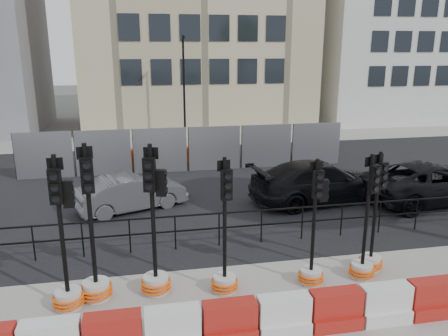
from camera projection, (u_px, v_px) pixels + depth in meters
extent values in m
plane|color=#51514C|center=(228.00, 267.00, 10.95)|extent=(120.00, 120.00, 0.00)
cube|color=black|center=(194.00, 184.00, 17.58)|extent=(40.00, 14.00, 0.03)
cube|color=gray|center=(175.00, 140.00, 26.11)|extent=(40.00, 4.00, 0.02)
cube|color=silver|center=(392.00, 11.00, 32.77)|extent=(12.00, 9.00, 16.00)
cylinder|color=black|center=(34.00, 244.00, 11.09)|extent=(0.04, 0.04, 1.00)
cylinder|color=black|center=(83.00, 240.00, 11.30)|extent=(0.04, 0.04, 1.00)
cylinder|color=black|center=(130.00, 236.00, 11.52)|extent=(0.04, 0.04, 1.00)
cylinder|color=black|center=(175.00, 233.00, 11.74)|extent=(0.04, 0.04, 1.00)
cylinder|color=black|center=(219.00, 230.00, 11.96)|extent=(0.04, 0.04, 1.00)
cylinder|color=black|center=(261.00, 226.00, 12.18)|extent=(0.04, 0.04, 1.00)
cylinder|color=black|center=(302.00, 223.00, 12.39)|extent=(0.04, 0.04, 1.00)
cylinder|color=black|center=(341.00, 220.00, 12.61)|extent=(0.04, 0.04, 1.00)
cylinder|color=black|center=(379.00, 217.00, 12.83)|extent=(0.04, 0.04, 1.00)
cylinder|color=black|center=(416.00, 215.00, 13.05)|extent=(0.04, 0.04, 1.00)
cube|color=black|center=(219.00, 213.00, 11.83)|extent=(18.00, 0.04, 0.04)
cube|color=black|center=(219.00, 228.00, 11.95)|extent=(18.00, 0.04, 0.04)
cube|color=gray|center=(44.00, 156.00, 18.13)|extent=(2.30, 0.05, 2.00)
cylinder|color=black|center=(14.00, 157.00, 17.92)|extent=(0.05, 0.05, 2.00)
cube|color=gray|center=(103.00, 153.00, 18.56)|extent=(2.30, 0.05, 2.00)
cylinder|color=black|center=(75.00, 154.00, 18.35)|extent=(0.05, 0.05, 2.00)
cube|color=gray|center=(160.00, 151.00, 19.00)|extent=(2.30, 0.05, 2.00)
cylinder|color=black|center=(133.00, 152.00, 18.79)|extent=(0.05, 0.05, 2.00)
cube|color=gray|center=(215.00, 148.00, 19.43)|extent=(2.30, 0.05, 2.00)
cylinder|color=black|center=(189.00, 150.00, 19.22)|extent=(0.05, 0.05, 2.00)
cube|color=gray|center=(266.00, 146.00, 19.87)|extent=(2.30, 0.05, 2.00)
cylinder|color=black|center=(242.00, 147.00, 19.66)|extent=(0.05, 0.05, 2.00)
cube|color=gray|center=(316.00, 144.00, 20.30)|extent=(2.30, 0.05, 2.00)
cylinder|color=black|center=(293.00, 145.00, 20.10)|extent=(0.05, 0.05, 2.00)
cube|color=red|center=(98.00, 159.00, 20.07)|extent=(1.00, 0.40, 0.80)
cube|color=red|center=(142.00, 157.00, 20.43)|extent=(1.00, 0.40, 0.80)
cube|color=red|center=(185.00, 155.00, 20.79)|extent=(1.00, 0.40, 0.80)
cube|color=red|center=(226.00, 153.00, 21.16)|extent=(1.00, 0.40, 0.80)
cube|color=red|center=(265.00, 151.00, 21.52)|extent=(1.00, 0.40, 0.80)
cube|color=red|center=(304.00, 150.00, 21.88)|extent=(1.00, 0.40, 0.80)
cylinder|color=black|center=(184.00, 91.00, 24.46)|extent=(0.12, 0.12, 6.00)
cube|color=black|center=(183.00, 37.00, 23.46)|extent=(0.12, 0.50, 0.12)
cube|color=silver|center=(50.00, 335.00, 7.49)|extent=(1.00, 0.35, 0.50)
cube|color=red|center=(113.00, 327.00, 7.68)|extent=(1.00, 0.35, 0.50)
cube|color=silver|center=(173.00, 321.00, 7.87)|extent=(1.00, 0.35, 0.50)
cube|color=red|center=(230.00, 333.00, 8.17)|extent=(1.00, 0.50, 0.30)
cube|color=red|center=(230.00, 314.00, 8.06)|extent=(1.00, 0.35, 0.50)
cube|color=silver|center=(283.00, 326.00, 8.36)|extent=(1.00, 0.50, 0.30)
cube|color=silver|center=(284.00, 308.00, 8.25)|extent=(1.00, 0.35, 0.50)
cube|color=red|center=(334.00, 320.00, 8.55)|extent=(1.00, 0.50, 0.30)
cube|color=red|center=(336.00, 302.00, 8.44)|extent=(1.00, 0.35, 0.50)
cube|color=silver|center=(383.00, 314.00, 8.74)|extent=(1.00, 0.50, 0.30)
cube|color=silver|center=(385.00, 297.00, 8.63)|extent=(1.00, 0.35, 0.50)
cube|color=red|center=(430.00, 309.00, 8.93)|extent=(1.00, 0.50, 0.30)
cube|color=red|center=(433.00, 291.00, 8.82)|extent=(1.00, 0.35, 0.50)
cylinder|color=beige|center=(69.00, 299.00, 9.17)|extent=(0.55, 0.55, 0.40)
torus|color=#FF5D0D|center=(69.00, 303.00, 9.19)|extent=(0.66, 0.66, 0.05)
torus|color=#FF5D0D|center=(69.00, 299.00, 9.17)|extent=(0.66, 0.66, 0.05)
torus|color=#FF5D0D|center=(68.00, 296.00, 9.15)|extent=(0.66, 0.66, 0.05)
cylinder|color=black|center=(61.00, 228.00, 8.74)|extent=(0.09, 0.09, 3.03)
cube|color=black|center=(55.00, 186.00, 8.39)|extent=(0.24, 0.14, 0.71)
cylinder|color=black|center=(56.00, 199.00, 8.37)|extent=(0.15, 0.05, 0.15)
cylinder|color=black|center=(55.00, 188.00, 8.31)|extent=(0.15, 0.05, 0.15)
cylinder|color=black|center=(53.00, 177.00, 8.25)|extent=(0.15, 0.05, 0.15)
cube|color=black|center=(55.00, 164.00, 8.45)|extent=(0.30, 0.03, 0.24)
cube|color=black|center=(68.00, 194.00, 8.59)|extent=(0.20, 0.13, 0.56)
cylinder|color=beige|center=(97.00, 290.00, 9.50)|extent=(0.57, 0.57, 0.42)
torus|color=#FF5D0D|center=(97.00, 294.00, 9.53)|extent=(0.69, 0.69, 0.05)
torus|color=#FF5D0D|center=(97.00, 290.00, 9.50)|extent=(0.69, 0.69, 0.05)
torus|color=#FF5D0D|center=(96.00, 287.00, 9.48)|extent=(0.69, 0.69, 0.05)
cylinder|color=black|center=(90.00, 218.00, 9.06)|extent=(0.10, 0.10, 3.17)
cube|color=black|center=(87.00, 175.00, 8.69)|extent=(0.28, 0.19, 0.74)
cylinder|color=black|center=(88.00, 188.00, 8.68)|extent=(0.17, 0.08, 0.16)
cylinder|color=black|center=(87.00, 176.00, 8.62)|extent=(0.17, 0.08, 0.16)
cylinder|color=black|center=(86.00, 165.00, 8.55)|extent=(0.17, 0.08, 0.16)
cube|color=black|center=(84.00, 153.00, 8.75)|extent=(0.32, 0.09, 0.25)
cylinder|color=beige|center=(156.00, 284.00, 9.75)|extent=(0.56, 0.56, 0.41)
torus|color=#FF5D0D|center=(156.00, 287.00, 9.77)|extent=(0.67, 0.67, 0.05)
torus|color=#FF5D0D|center=(156.00, 284.00, 9.75)|extent=(0.67, 0.67, 0.05)
torus|color=#FF5D0D|center=(156.00, 281.00, 9.73)|extent=(0.67, 0.67, 0.05)
cylinder|color=black|center=(153.00, 215.00, 9.32)|extent=(0.09, 0.09, 3.10)
cube|color=black|center=(149.00, 175.00, 8.95)|extent=(0.28, 0.21, 0.72)
cylinder|color=black|center=(149.00, 187.00, 8.93)|extent=(0.16, 0.09, 0.16)
cylinder|color=black|center=(148.00, 176.00, 8.87)|extent=(0.16, 0.09, 0.16)
cylinder|color=black|center=(148.00, 165.00, 8.81)|extent=(0.16, 0.09, 0.16)
cube|color=black|center=(151.00, 153.00, 9.02)|extent=(0.31, 0.12, 0.25)
cube|color=black|center=(161.00, 183.00, 9.11)|extent=(0.24, 0.19, 0.57)
cylinder|color=beige|center=(225.00, 284.00, 9.81)|extent=(0.51, 0.51, 0.38)
torus|color=#FF5D0D|center=(225.00, 287.00, 9.83)|extent=(0.61, 0.61, 0.05)
torus|color=#FF5D0D|center=(225.00, 284.00, 9.81)|extent=(0.61, 0.61, 0.05)
torus|color=#FF5D0D|center=(225.00, 281.00, 9.79)|extent=(0.61, 0.61, 0.05)
cylinder|color=black|center=(225.00, 221.00, 9.41)|extent=(0.09, 0.09, 2.84)
cube|color=black|center=(227.00, 185.00, 9.08)|extent=(0.25, 0.17, 0.66)
cylinder|color=black|center=(228.00, 195.00, 9.07)|extent=(0.15, 0.07, 0.14)
cylinder|color=black|center=(228.00, 186.00, 9.01)|extent=(0.15, 0.07, 0.14)
cylinder|color=black|center=(228.00, 176.00, 8.96)|extent=(0.15, 0.07, 0.14)
cube|color=black|center=(224.00, 165.00, 9.14)|extent=(0.28, 0.07, 0.23)
cylinder|color=beige|center=(311.00, 276.00, 10.13)|extent=(0.49, 0.49, 0.36)
torus|color=#FF5D0D|center=(311.00, 279.00, 10.15)|extent=(0.59, 0.59, 0.05)
torus|color=#FF5D0D|center=(311.00, 276.00, 10.13)|extent=(0.59, 0.59, 0.05)
torus|color=#FF5D0D|center=(311.00, 274.00, 10.11)|extent=(0.59, 0.59, 0.05)
cylinder|color=black|center=(314.00, 218.00, 9.75)|extent=(0.08, 0.08, 2.73)
cube|color=black|center=(318.00, 185.00, 9.43)|extent=(0.22, 0.13, 0.64)
cylinder|color=black|center=(319.00, 194.00, 9.41)|extent=(0.14, 0.05, 0.14)
cylinder|color=black|center=(319.00, 186.00, 9.36)|extent=(0.14, 0.05, 0.14)
cylinder|color=black|center=(320.00, 177.00, 9.31)|extent=(0.14, 0.05, 0.14)
cube|color=black|center=(316.00, 166.00, 9.49)|extent=(0.27, 0.03, 0.22)
cube|color=black|center=(324.00, 191.00, 9.61)|extent=(0.18, 0.12, 0.50)
cylinder|color=beige|center=(362.00, 270.00, 10.40)|extent=(0.50, 0.50, 0.37)
torus|color=#FF5D0D|center=(361.00, 273.00, 10.42)|extent=(0.60, 0.60, 0.05)
torus|color=#FF5D0D|center=(362.00, 270.00, 10.40)|extent=(0.60, 0.60, 0.05)
torus|color=#FF5D0D|center=(362.00, 268.00, 10.38)|extent=(0.60, 0.60, 0.05)
cylinder|color=black|center=(367.00, 213.00, 10.01)|extent=(0.08, 0.08, 2.77)
cube|color=black|center=(374.00, 179.00, 9.70)|extent=(0.25, 0.19, 0.65)
cylinder|color=black|center=(376.00, 189.00, 9.69)|extent=(0.15, 0.09, 0.14)
cylinder|color=black|center=(377.00, 180.00, 9.64)|extent=(0.15, 0.09, 0.14)
cylinder|color=black|center=(378.00, 171.00, 9.58)|extent=(0.15, 0.09, 0.14)
cube|color=black|center=(370.00, 161.00, 9.74)|extent=(0.27, 0.12, 0.22)
cylinder|color=beige|center=(370.00, 263.00, 10.78)|extent=(0.49, 0.49, 0.36)
torus|color=#FF5D0D|center=(370.00, 265.00, 10.80)|extent=(0.59, 0.59, 0.05)
torus|color=#FF5D0D|center=(370.00, 263.00, 10.78)|extent=(0.59, 0.59, 0.05)
torus|color=#FF5D0D|center=(370.00, 260.00, 10.76)|extent=(0.59, 0.59, 0.05)
cylinder|color=black|center=(376.00, 207.00, 10.40)|extent=(0.08, 0.08, 2.73)
cube|color=black|center=(382.00, 176.00, 10.09)|extent=(0.24, 0.18, 0.64)
cylinder|color=black|center=(384.00, 185.00, 10.08)|extent=(0.14, 0.08, 0.14)
cylinder|color=black|center=(385.00, 176.00, 10.02)|extent=(0.14, 0.08, 0.14)
cylinder|color=black|center=(386.00, 168.00, 9.97)|extent=(0.14, 0.08, 0.14)
cube|color=black|center=(379.00, 159.00, 10.13)|extent=(0.27, 0.10, 0.22)
imported|color=#515156|center=(131.00, 193.00, 14.70)|extent=(3.75, 4.55, 1.22)
imported|color=black|center=(320.00, 182.00, 15.45)|extent=(3.40, 5.61, 1.47)
imported|color=black|center=(431.00, 182.00, 15.50)|extent=(3.86, 5.82, 1.43)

